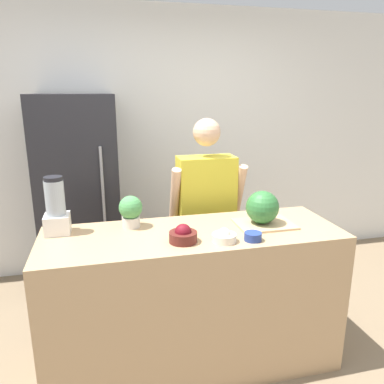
% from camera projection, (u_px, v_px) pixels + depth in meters
% --- Properties ---
extents(wall_back, '(8.00, 0.06, 2.60)m').
position_uv_depth(wall_back, '(154.00, 142.00, 3.80)').
color(wall_back, white).
rests_on(wall_back, ground_plane).
extents(counter_island, '(1.88, 0.64, 0.95)m').
position_uv_depth(counter_island, '(193.00, 299.00, 2.46)').
color(counter_island, tan).
rests_on(counter_island, ground_plane).
extents(refrigerator, '(0.68, 0.72, 1.78)m').
position_uv_depth(refrigerator, '(80.00, 196.00, 3.36)').
color(refrigerator, '#232328').
rests_on(refrigerator, ground_plane).
extents(person, '(0.58, 0.26, 1.61)m').
position_uv_depth(person, '(206.00, 219.00, 2.98)').
color(person, '#333338').
rests_on(person, ground_plane).
extents(cutting_board, '(0.37, 0.28, 0.01)m').
position_uv_depth(cutting_board, '(264.00, 224.00, 2.45)').
color(cutting_board, tan).
rests_on(cutting_board, counter_island).
extents(watermelon, '(0.22, 0.22, 0.22)m').
position_uv_depth(watermelon, '(262.00, 207.00, 2.43)').
color(watermelon, '#2D6B33').
rests_on(watermelon, cutting_board).
extents(bowl_cherries, '(0.17, 0.17, 0.11)m').
position_uv_depth(bowl_cherries, '(183.00, 235.00, 2.17)').
color(bowl_cherries, '#511E19').
rests_on(bowl_cherries, counter_island).
extents(bowl_cream, '(0.14, 0.14, 0.08)m').
position_uv_depth(bowl_cream, '(224.00, 237.00, 2.18)').
color(bowl_cream, beige).
rests_on(bowl_cream, counter_island).
extents(bowl_small_blue, '(0.10, 0.10, 0.05)m').
position_uv_depth(bowl_small_blue, '(253.00, 236.00, 2.20)').
color(bowl_small_blue, navy).
rests_on(bowl_small_blue, counter_island).
extents(blender, '(0.15, 0.15, 0.36)m').
position_uv_depth(blender, '(56.00, 209.00, 2.28)').
color(blender, silver).
rests_on(blender, counter_island).
extents(potted_plant, '(0.15, 0.15, 0.21)m').
position_uv_depth(potted_plant, '(131.00, 210.00, 2.39)').
color(potted_plant, beige).
rests_on(potted_plant, counter_island).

